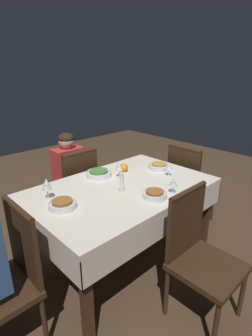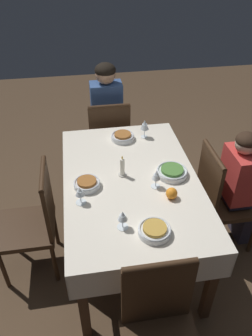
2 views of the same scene
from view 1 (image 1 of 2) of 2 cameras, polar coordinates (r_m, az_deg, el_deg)
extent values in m
plane|color=#4C3826|center=(2.54, -0.80, -19.69)|extent=(8.00, 8.00, 0.00)
cube|color=silver|center=(2.14, -0.89, -4.41)|extent=(1.49, 0.96, 0.04)
cube|color=silver|center=(1.92, 9.10, -11.75)|extent=(1.49, 0.01, 0.19)
cube|color=silver|center=(2.53, -8.28, -3.40)|extent=(1.49, 0.01, 0.19)
cube|color=silver|center=(1.84, -18.46, -14.10)|extent=(0.01, 0.96, 0.19)
cube|color=silver|center=(2.70, 10.66, -1.94)|extent=(0.01, 0.96, 0.19)
cube|color=#3D2616|center=(1.76, -8.57, -26.56)|extent=(0.06, 0.06, 0.72)
cube|color=#3D2616|center=(2.58, 16.88, -10.28)|extent=(0.06, 0.06, 0.72)
cube|color=#3D2616|center=(2.33, -20.85, -14.37)|extent=(0.06, 0.06, 0.72)
cube|color=#3D2616|center=(3.00, 3.22, -4.84)|extent=(0.06, 0.06, 0.72)
cube|color=#382314|center=(1.74, -21.56, -14.94)|extent=(0.03, 0.39, 0.47)
cylinder|color=#382314|center=(1.62, -22.64, -8.08)|extent=(0.04, 0.38, 0.04)
cylinder|color=#382314|center=(2.17, -22.20, -23.03)|extent=(0.03, 0.03, 0.40)
cylinder|color=#382314|center=(1.92, -17.33, -29.34)|extent=(0.03, 0.03, 0.40)
cube|color=#382314|center=(2.86, -11.66, -5.31)|extent=(0.42, 0.42, 0.04)
cube|color=#382314|center=(2.61, -9.73, -1.64)|extent=(0.39, 0.03, 0.47)
cylinder|color=#382314|center=(2.53, -10.05, 3.31)|extent=(0.38, 0.04, 0.04)
cylinder|color=#382314|center=(3.19, -10.39, -6.81)|extent=(0.03, 0.03, 0.40)
cylinder|color=#382314|center=(3.03, -16.24, -8.87)|extent=(0.03, 0.03, 0.40)
cylinder|color=#382314|center=(2.92, -6.29, -9.29)|extent=(0.03, 0.03, 0.40)
cylinder|color=#382314|center=(2.75, -12.49, -11.77)|extent=(0.03, 0.03, 0.40)
cube|color=#382314|center=(3.03, 14.06, -4.05)|extent=(0.42, 0.42, 0.04)
cube|color=#382314|center=(2.78, 12.32, -0.45)|extent=(0.03, 0.39, 0.47)
cylinder|color=#382314|center=(2.70, 12.69, 4.23)|extent=(0.04, 0.38, 0.04)
cylinder|color=#382314|center=(3.19, 18.33, -7.56)|extent=(0.03, 0.03, 0.40)
cylinder|color=#382314|center=(3.35, 12.81, -5.60)|extent=(0.03, 0.03, 0.40)
cylinder|color=#382314|center=(2.90, 14.77, -10.11)|extent=(0.03, 0.03, 0.40)
cylinder|color=#382314|center=(3.08, 8.93, -7.77)|extent=(0.03, 0.03, 0.40)
cube|color=#382314|center=(1.93, 17.35, -19.95)|extent=(0.42, 0.42, 0.04)
cube|color=#382314|center=(1.86, 12.89, -11.49)|extent=(0.39, 0.03, 0.47)
cylinder|color=#382314|center=(1.75, 13.49, -4.91)|extent=(0.38, 0.04, 0.04)
cylinder|color=#382314|center=(1.91, 18.91, -29.97)|extent=(0.03, 0.03, 0.40)
cylinder|color=#382314|center=(2.16, 23.96, -23.65)|extent=(0.03, 0.03, 0.40)
cylinder|color=#382314|center=(2.03, 8.80, -25.13)|extent=(0.03, 0.03, 0.40)
cylinder|color=#382314|center=(2.26, 14.91, -19.97)|extent=(0.03, 0.03, 0.40)
cube|color=#383342|center=(3.11, -13.43, -7.39)|extent=(0.22, 0.14, 0.44)
cube|color=#383342|center=(2.93, -12.96, -3.69)|extent=(0.24, 0.31, 0.06)
cube|color=red|center=(2.78, -12.42, 0.18)|extent=(0.30, 0.18, 0.41)
sphere|color=beige|center=(2.70, -12.87, 5.76)|extent=(0.16, 0.16, 0.16)
ellipsoid|color=black|center=(2.69, -12.92, 6.33)|extent=(0.16, 0.16, 0.11)
cylinder|color=silver|center=(1.86, -13.64, -7.87)|extent=(0.19, 0.19, 0.04)
torus|color=silver|center=(1.85, -13.70, -7.27)|extent=(0.19, 0.19, 0.01)
cylinder|color=#995B28|center=(1.85, -13.71, -7.11)|extent=(0.14, 0.14, 0.02)
cylinder|color=white|center=(2.01, -16.57, -6.41)|extent=(0.06, 0.06, 0.00)
cylinder|color=white|center=(2.00, -16.69, -5.39)|extent=(0.01, 0.01, 0.07)
cone|color=white|center=(1.96, -16.92, -3.30)|extent=(0.07, 0.07, 0.08)
cylinder|color=white|center=(1.97, -16.87, -3.75)|extent=(0.04, 0.04, 0.04)
cylinder|color=silver|center=(2.34, -5.94, -1.34)|extent=(0.23, 0.23, 0.04)
torus|color=silver|center=(2.33, -5.96, -0.84)|extent=(0.22, 0.22, 0.01)
cylinder|color=#4C7F38|center=(2.33, -5.96, -0.70)|extent=(0.16, 0.16, 0.02)
cylinder|color=white|center=(2.31, -1.48, -1.99)|extent=(0.06, 0.06, 0.00)
cylinder|color=white|center=(2.29, -1.49, -1.17)|extent=(0.01, 0.01, 0.07)
cone|color=white|center=(2.27, -1.51, 0.44)|extent=(0.06, 0.06, 0.07)
cylinder|color=white|center=(2.27, -1.50, 0.11)|extent=(0.04, 0.04, 0.03)
cylinder|color=silver|center=(2.52, 7.15, 0.21)|extent=(0.20, 0.20, 0.04)
torus|color=silver|center=(2.51, 7.17, 0.68)|extent=(0.19, 0.19, 0.01)
cylinder|color=gold|center=(2.51, 7.18, 0.81)|extent=(0.14, 0.14, 0.02)
cylinder|color=white|center=(2.36, 9.25, -1.69)|extent=(0.07, 0.07, 0.00)
cylinder|color=white|center=(2.35, 9.30, -0.92)|extent=(0.01, 0.01, 0.06)
cone|color=white|center=(2.33, 9.38, 0.54)|extent=(0.06, 0.06, 0.06)
cylinder|color=white|center=(2.33, 9.37, 0.25)|extent=(0.04, 0.04, 0.03)
cylinder|color=silver|center=(1.95, 6.24, -5.94)|extent=(0.18, 0.18, 0.04)
torus|color=silver|center=(1.94, 6.26, -5.35)|extent=(0.18, 0.18, 0.01)
cylinder|color=#995B28|center=(1.94, 6.27, -5.19)|extent=(0.13, 0.13, 0.02)
cylinder|color=white|center=(2.05, 10.14, -5.38)|extent=(0.07, 0.07, 0.00)
cylinder|color=white|center=(2.03, 10.20, -4.52)|extent=(0.01, 0.01, 0.06)
cone|color=white|center=(2.01, 10.31, -2.89)|extent=(0.06, 0.06, 0.06)
cylinder|color=white|center=(2.01, 10.29, -3.21)|extent=(0.04, 0.04, 0.03)
cylinder|color=beige|center=(2.06, -0.91, -4.71)|extent=(0.06, 0.06, 0.01)
cylinder|color=white|center=(2.04, -0.92, -2.88)|extent=(0.03, 0.03, 0.13)
ellipsoid|color=#F9C64C|center=(2.01, -0.93, -0.81)|extent=(0.01, 0.01, 0.03)
sphere|color=orange|center=(2.43, -0.47, 0.12)|extent=(0.08, 0.08, 0.08)
camera|label=2|loc=(3.36, 30.20, 28.32)|focal=35.00mm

